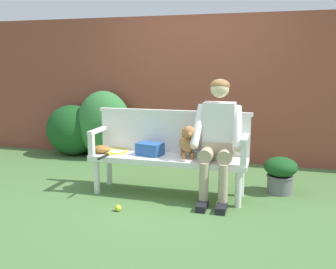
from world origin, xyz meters
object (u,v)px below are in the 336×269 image
Objects in this scene: garden_bench at (168,161)px; tennis_racket at (115,152)px; sports_bag at (150,149)px; dog_on_bench at (188,141)px; person_seated at (218,135)px; tennis_ball at (118,208)px; potted_plant at (280,173)px; baseball_glove at (101,149)px.

garden_bench is 3.14× the size of tennis_racket.
dog_on_bench is at bearing -2.42° from sports_bag.
garden_bench is at bearing 179.17° from person_seated.
potted_plant is at bearing 32.48° from tennis_ball.
tennis_racket is at bearing 178.28° from dog_on_bench.
potted_plant is (1.89, 0.39, -0.22)m from tennis_racket.
dog_on_bench reaches higher than tennis_racket.
sports_bag reaches higher than garden_bench.
tennis_racket is at bearing 179.24° from person_seated.
baseball_glove is (-1.36, -0.05, -0.23)m from person_seated.
person_seated is 3.11× the size of potted_plant.
garden_bench is 1.31m from potted_plant.
baseball_glove is at bearing -177.95° from dog_on_bench.
baseball_glove is (-0.14, -0.06, 0.04)m from tennis_racket.
tennis_ball is (-0.14, -0.62, -0.49)m from sports_bag.
garden_bench is at bearing 175.39° from dog_on_bench.
person_seated is 0.80m from sports_bag.
person_seated is at bearing 1.82° from dog_on_bench.
garden_bench is 0.34m from dog_on_bench.
tennis_racket is 1.34× the size of potted_plant.
sports_bag is (-0.77, 0.01, -0.20)m from person_seated.
baseball_glove is at bearing -174.53° from sports_bag.
dog_on_bench is 0.90m from tennis_racket.
baseball_glove is at bearing 127.98° from tennis_ball.
sports_bag is at bearing 177.58° from dog_on_bench.
tennis_ball is at bearing -147.52° from potted_plant.
garden_bench is 0.25m from sports_bag.
dog_on_bench reaches higher than sports_bag.
dog_on_bench is 1.04m from baseball_glove.
baseball_glove is 0.85m from tennis_ball.
dog_on_bench reaches higher than tennis_ball.
potted_plant is (1.45, 0.40, -0.28)m from sports_bag.
tennis_ball is at bearing -103.02° from sports_bag.
tennis_racket is at bearing -168.36° from potted_plant.
tennis_ball is at bearing -134.50° from dog_on_bench.
tennis_racket is (-0.66, 0.01, 0.07)m from garden_bench.
sports_bag is (-0.45, 0.02, -0.12)m from dog_on_bench.
person_seated is at bearing -0.83° from garden_bench.
potted_plant is at bearing 17.83° from garden_bench.
person_seated is 1.24m from tennis_racket.
garden_bench is 4.74× the size of dog_on_bench.
person_seated is at bearing -0.62° from sports_bag.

